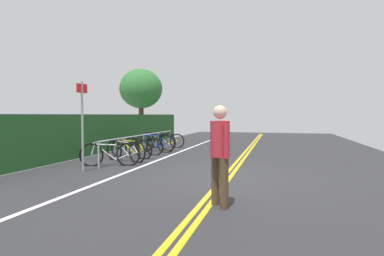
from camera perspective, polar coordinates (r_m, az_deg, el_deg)
The scene contains 16 objects.
ground_plane at distance 7.79m, azimuth 6.39°, elevation -9.06°, with size 39.47×10.94×0.05m, color #2B2B2D.
centre_line_yellow_inner at distance 7.77m, azimuth 6.99°, elevation -8.89°, with size 35.53×0.10×0.00m, color gold.
centre_line_yellow_outer at distance 7.79m, azimuth 5.81°, elevation -8.85°, with size 35.53×0.10×0.00m, color gold.
bike_lane_stripe_white at distance 8.59m, azimuth -11.66°, elevation -7.83°, with size 35.53×0.12×0.00m, color white.
bike_rack at distance 11.97m, azimuth -8.85°, elevation -2.07°, with size 6.23×0.05×0.78m.
bicycle_0 at distance 9.66m, azimuth -14.72°, elevation -4.65°, with size 0.69×1.73×0.74m.
bicycle_1 at distance 10.47m, azimuth -12.04°, elevation -4.09°, with size 0.68×1.70×0.74m.
bicycle_2 at distance 11.20m, azimuth -11.04°, elevation -3.73°, with size 0.49×1.75×0.71m.
bicycle_3 at distance 12.02m, azimuth -8.95°, elevation -3.27°, with size 0.46×1.66×0.72m.
bicycle_4 at distance 12.81m, azimuth -6.77°, elevation -2.77°, with size 0.46×1.72×0.78m.
bicycle_5 at distance 13.61m, azimuth -6.28°, elevation -2.44°, with size 0.56×1.81×0.79m.
bicycle_6 at distance 14.47m, azimuth -4.85°, elevation -2.33°, with size 0.57×1.71×0.70m.
pedestrian at distance 5.17m, azimuth 5.10°, elevation -3.77°, with size 0.39×0.35×1.68m.
sign_post_near at distance 8.82m, azimuth -19.36°, elevation 1.73°, with size 0.36×0.09×2.40m.
hedge_backdrop at distance 14.33m, azimuth -14.75°, elevation -0.67°, with size 15.18×0.93×1.54m, color #235626.
tree_mid at distance 20.50m, azimuth -9.28°, elevation 7.01°, with size 2.73×2.73×4.46m.
Camera 1 is at (-7.54, -1.15, 1.52)m, focal length 29.27 mm.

